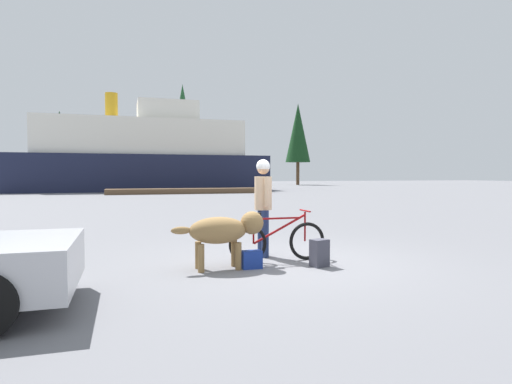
# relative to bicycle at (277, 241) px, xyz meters

# --- Properties ---
(ground_plane) EXTENTS (160.00, 160.00, 0.00)m
(ground_plane) POSITION_rel_bicycle_xyz_m (0.15, -0.08, -0.37)
(ground_plane) COLOR slate
(bicycle) EXTENTS (1.76, 0.44, 0.89)m
(bicycle) POSITION_rel_bicycle_xyz_m (0.00, 0.00, 0.00)
(bicycle) COLOR black
(bicycle) RESTS_ON ground_plane
(person_cyclist) EXTENTS (0.32, 0.53, 1.79)m
(person_cyclist) POSITION_rel_bicycle_xyz_m (-0.08, 0.53, 0.72)
(person_cyclist) COLOR navy
(person_cyclist) RESTS_ON ground_plane
(dog) EXTENTS (1.50, 0.50, 0.91)m
(dog) POSITION_rel_bicycle_xyz_m (-1.00, -0.27, 0.25)
(dog) COLOR olive
(dog) RESTS_ON ground_plane
(backpack) EXTENTS (0.33, 0.27, 0.45)m
(backpack) POSITION_rel_bicycle_xyz_m (0.53, -0.57, -0.14)
(backpack) COLOR #3F3F4C
(backpack) RESTS_ON ground_plane
(handbag_pannier) EXTENTS (0.32, 0.18, 0.29)m
(handbag_pannier) POSITION_rel_bicycle_xyz_m (-0.57, -0.38, -0.22)
(handbag_pannier) COLOR navy
(handbag_pannier) RESTS_ON ground_plane
(dock_pier) EXTENTS (12.40, 2.30, 0.40)m
(dock_pier) POSITION_rel_bicycle_xyz_m (2.26, 26.83, -0.17)
(dock_pier) COLOR brown
(dock_pier) RESTS_ON ground_plane
(ferry_boat) EXTENTS (22.46, 7.21, 8.82)m
(ferry_boat) POSITION_rel_bicycle_xyz_m (-0.79, 33.94, 2.75)
(ferry_boat) COLOR #191E38
(ferry_boat) RESTS_ON ground_plane
(pine_tree_far_left) EXTENTS (3.90, 3.90, 9.18)m
(pine_tree_far_left) POSITION_rel_bicycle_xyz_m (-9.99, 49.76, 5.40)
(pine_tree_far_left) COLOR #4C331E
(pine_tree_far_left) RESTS_ON ground_plane
(pine_tree_center) EXTENTS (3.56, 3.56, 12.91)m
(pine_tree_center) POSITION_rel_bicycle_xyz_m (4.62, 47.87, 7.77)
(pine_tree_center) COLOR #4C331E
(pine_tree_center) RESTS_ON ground_plane
(pine_tree_far_right) EXTENTS (3.52, 3.52, 11.55)m
(pine_tree_far_right) POSITION_rel_bicycle_xyz_m (21.11, 49.50, 6.99)
(pine_tree_far_right) COLOR #4C331E
(pine_tree_far_right) RESTS_ON ground_plane
(pine_tree_mid_back) EXTENTS (3.00, 3.00, 12.14)m
(pine_tree_mid_back) POSITION_rel_bicycle_xyz_m (-4.13, 56.05, 7.12)
(pine_tree_mid_back) COLOR #4C331E
(pine_tree_mid_back) RESTS_ON ground_plane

